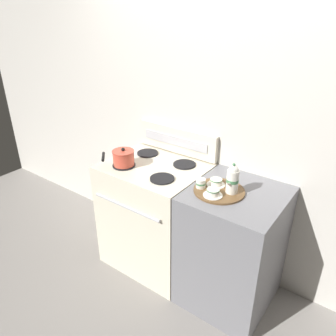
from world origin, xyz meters
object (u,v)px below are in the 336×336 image
object	(u,v)px
teacup_left	(213,192)
creamer_jug	(201,183)
stove	(155,215)
saucepan	(123,158)
teacup_right	(216,182)
serving_tray	(219,191)
teapot	(233,179)

from	to	relation	value
teacup_left	creamer_jug	size ratio (longest dim) A/B	1.91
stove	teacup_left	world-z (taller)	teacup_left
saucepan	teacup_left	xyz separation A→B (m)	(0.80, -0.00, -0.03)
stove	teacup_right	xyz separation A→B (m)	(0.56, -0.02, 0.50)
creamer_jug	saucepan	bearing A→B (deg)	-176.16
serving_tray	teapot	distance (m)	0.13
creamer_jug	stove	bearing A→B (deg)	167.98
serving_tray	teacup_left	world-z (taller)	teacup_left
teacup_right	creamer_jug	xyz separation A→B (m)	(-0.07, -0.09, 0.01)
stove	teacup_right	size ratio (longest dim) A/B	7.36
saucepan	teapot	distance (m)	0.88
stove	teacup_right	distance (m)	0.75
serving_tray	teacup_right	distance (m)	0.07
teapot	creamer_jug	distance (m)	0.22
teapot	teacup_left	distance (m)	0.16
stove	teacup_left	size ratio (longest dim) A/B	7.36
teacup_right	creamer_jug	world-z (taller)	creamer_jug
serving_tray	creamer_jug	bearing A→B (deg)	-159.29
serving_tray	teapot	size ratio (longest dim) A/B	1.62
saucepan	teapot	bearing A→B (deg)	7.08
serving_tray	saucepan	bearing A→B (deg)	-173.51
creamer_jug	serving_tray	bearing A→B (deg)	20.71
serving_tray	teapot	bearing A→B (deg)	12.83
stove	teapot	xyz separation A→B (m)	(0.69, -0.04, 0.58)
stove	teacup_left	distance (m)	0.80
saucepan	serving_tray	bearing A→B (deg)	6.49
teapot	teacup_left	size ratio (longest dim) A/B	1.67
teacup_left	stove	bearing A→B (deg)	166.10
stove	serving_tray	world-z (taller)	serving_tray
stove	teacup_left	xyz separation A→B (m)	(0.61, -0.15, 0.50)
saucepan	creamer_jug	xyz separation A→B (m)	(0.68, 0.05, -0.03)
stove	teacup_right	bearing A→B (deg)	-1.56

